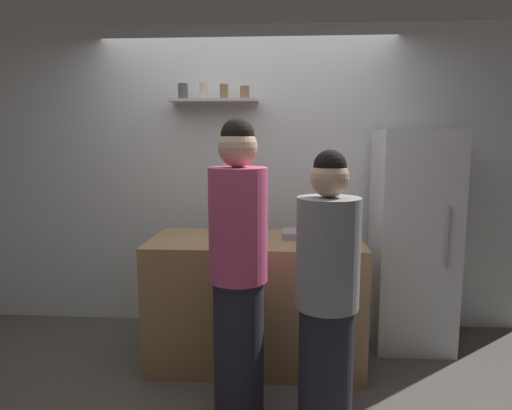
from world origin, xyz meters
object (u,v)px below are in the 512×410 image
at_px(person_grey_hoodie, 327,301).
at_px(water_bottle_plastic, 350,228).
at_px(utensil_holder, 239,225).
at_px(person_pink_top, 238,272).
at_px(refrigerator, 412,239).
at_px(baking_pan, 305,234).
at_px(wine_bottle_amber_glass, 230,224).
at_px(wine_bottle_pale_glass, 251,229).

bearing_deg(person_grey_hoodie, water_bottle_plastic, -161.72).
bearing_deg(utensil_holder, person_pink_top, -84.37).
distance_m(refrigerator, person_grey_hoodie, 1.47).
bearing_deg(baking_pan, person_pink_top, -118.74).
relative_size(refrigerator, utensil_holder, 7.79).
bearing_deg(water_bottle_plastic, person_grey_hoodie, -105.37).
height_order(person_grey_hoodie, person_pink_top, person_pink_top).
height_order(refrigerator, person_pink_top, person_pink_top).
bearing_deg(person_grey_hoodie, wine_bottle_amber_glass, -110.36).
relative_size(baking_pan, wine_bottle_pale_glass, 1.20).
height_order(baking_pan, wine_bottle_pale_glass, wine_bottle_pale_glass).
xyz_separation_m(refrigerator, wine_bottle_pale_glass, (-1.24, -0.54, 0.17)).
xyz_separation_m(wine_bottle_pale_glass, water_bottle_plastic, (0.69, 0.13, -0.01)).
height_order(water_bottle_plastic, person_grey_hoodie, person_grey_hoodie).
bearing_deg(refrigerator, wine_bottle_amber_glass, -165.07).
bearing_deg(wine_bottle_amber_glass, refrigerator, 14.93).
height_order(refrigerator, wine_bottle_pale_glass, refrigerator).
distance_m(water_bottle_plastic, person_pink_top, 0.99).
distance_m(utensil_holder, wine_bottle_pale_glass, 0.41).
distance_m(refrigerator, water_bottle_plastic, 0.71).
relative_size(wine_bottle_amber_glass, person_grey_hoodie, 0.19).
relative_size(water_bottle_plastic, person_pink_top, 0.13).
height_order(utensil_holder, water_bottle_plastic, water_bottle_plastic).
bearing_deg(person_grey_hoodie, wine_bottle_pale_glass, -113.06).
height_order(utensil_holder, wine_bottle_pale_glass, wine_bottle_pale_glass).
bearing_deg(baking_pan, person_grey_hoodie, -85.18).
bearing_deg(person_pink_top, wine_bottle_pale_glass, -171.83).
distance_m(wine_bottle_amber_glass, person_grey_hoodie, 1.11).
distance_m(refrigerator, person_pink_top, 1.66).
relative_size(utensil_holder, wine_bottle_pale_glass, 0.78).
height_order(water_bottle_plastic, person_pink_top, person_pink_top).
distance_m(wine_bottle_amber_glass, person_pink_top, 0.72).
bearing_deg(wine_bottle_pale_glass, baking_pan, 32.57).
xyz_separation_m(water_bottle_plastic, person_pink_top, (-0.73, -0.65, -0.14)).
relative_size(wine_bottle_pale_glass, water_bottle_plastic, 1.24).
xyz_separation_m(utensil_holder, person_grey_hoodie, (0.59, -1.10, -0.20)).
height_order(refrigerator, person_grey_hoodie, refrigerator).
distance_m(wine_bottle_pale_glass, water_bottle_plastic, 0.70).
bearing_deg(person_pink_top, utensil_holder, -162.20).
bearing_deg(wine_bottle_amber_glass, person_grey_hoodie, -54.01).
xyz_separation_m(refrigerator, person_grey_hoodie, (-0.78, -1.25, -0.08)).
xyz_separation_m(person_grey_hoodie, person_pink_top, (-0.50, 0.19, 0.10)).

